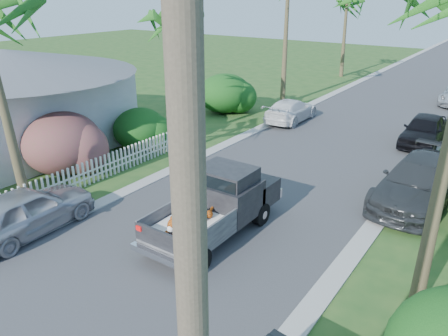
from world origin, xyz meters
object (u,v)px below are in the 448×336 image
Objects in this scene: parked_car_lf at (291,110)px; pickup_truck at (221,202)px; palm_l_d at (348,0)px; utility_pole_a at (193,325)px; parked_car_rf at (424,130)px; parked_car_ln at (26,211)px; parked_car_rm at (419,182)px; house_left at (11,102)px; palm_l_b at (172,14)px.

pickup_truck is at bearing 105.83° from parked_car_lf.
utility_pole_a is at bearing -71.42° from palm_l_d.
parked_car_ln reaches higher than parked_car_rf.
parked_car_rm is at bearing 92.55° from utility_pole_a.
pickup_truck is at bearing -146.34° from parked_car_ln.
utility_pole_a is at bearing 112.74° from parked_car_lf.
pickup_truck is at bearing -76.38° from palm_l_d.
parked_car_rm is at bearing 139.39° from parked_car_lf.
parked_car_rf is 0.97× the size of parked_car_lf.
utility_pole_a is (10.19, -4.23, 3.85)m from parked_car_ln.
parked_car_rm is 0.72× the size of palm_l_d.
parked_car_rm is 14.02m from utility_pole_a.
parked_car_rm is at bearing -62.95° from palm_l_d.
pickup_truck is at bearing -4.97° from house_left.
parked_car_ln is (-4.91, -3.61, -0.26)m from pickup_truck.
parked_car_ln is 0.99× the size of parked_car_lf.
parked_car_lf is at bearing -96.09° from parked_car_ln.
parked_car_rm is at bearing -79.79° from parked_car_rf.
palm_l_b is 8.92m from house_left.
pickup_truck is 6.10m from parked_car_ln.
parked_car_ln is 32.33m from palm_l_d.
pickup_truck is 7.33m from parked_car_rm.
palm_l_d is 0.86× the size of house_left.
pickup_truck is 13.26m from parked_car_lf.
parked_car_ln is at bearing -86.56° from palm_l_d.
utility_pole_a is (0.60, -13.48, 3.79)m from parked_car_rm.
parked_car_ln is 11.38m from palm_l_b.
parked_car_ln is 0.49× the size of house_left.
utility_pole_a reaches higher than pickup_truck.
parked_car_lf is at bearing 114.22° from utility_pole_a.
pickup_truck reaches higher than parked_car_rf.
palm_l_d is (-10.20, 15.51, 5.71)m from parked_car_rf.
house_left is at bearing 49.31° from parked_car_lf.
parked_car_lf is 0.58× the size of palm_l_d.
pickup_truck is 0.57× the size of utility_pole_a.
palm_l_b is at bearing 131.53° from utility_pole_a.
pickup_truck is 0.69× the size of palm_l_b.
utility_pole_a is at bearing -56.07° from pickup_truck.
palm_l_b reaches higher than parked_car_rm.
parked_car_rm is at bearing -138.70° from parked_car_ln.
house_left is (-9.38, -11.50, 1.48)m from parked_car_lf.
parked_car_lf is (-8.62, 7.01, -0.16)m from parked_car_rm.
pickup_truck is 0.57× the size of house_left.
house_left is (-6.50, -27.00, -4.32)m from palm_l_d.
parked_car_ln is 0.57× the size of palm_l_d.
house_left reaches higher than parked_car_ln.
palm_l_d reaches higher than parked_car_lf.
parked_car_ln is 0.49× the size of utility_pole_a.
house_left is (-18.00, -4.48, 1.31)m from parked_car_rm.
palm_l_b reaches higher than house_left.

